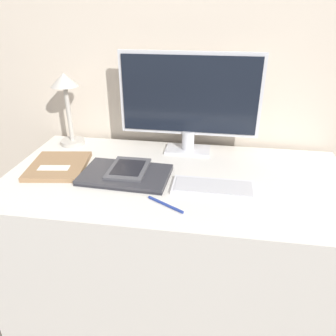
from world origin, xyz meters
The scene contains 9 objects.
wall_back centered at (0.00, 0.58, 1.20)m, with size 3.60×0.05×2.40m.
desk centered at (0.00, 0.19, 0.36)m, with size 1.29×0.66×0.72m.
monitor centered at (0.02, 0.44, 0.94)m, with size 0.58×0.11×0.42m.
keyboard centered at (0.14, 0.12, 0.72)m, with size 0.29×0.12×0.01m.
laptop centered at (-0.19, 0.16, 0.73)m, with size 0.33×0.22×0.02m.
ereader centered at (-0.18, 0.18, 0.74)m, with size 0.14×0.18×0.01m.
desk_lamp centered at (-0.51, 0.43, 0.94)m, with size 0.12×0.12×0.32m.
notebook centered at (-0.47, 0.19, 0.73)m, with size 0.25×0.27×0.02m.
pen centered at (-0.01, -0.01, 0.72)m, with size 0.13×0.08×0.01m.
Camera 1 is at (0.14, -0.88, 1.30)m, focal length 35.00 mm.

